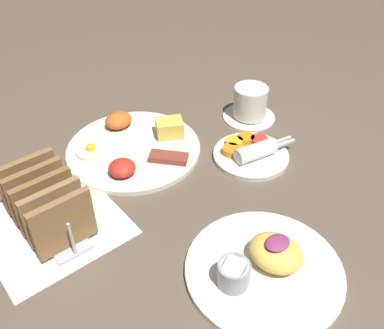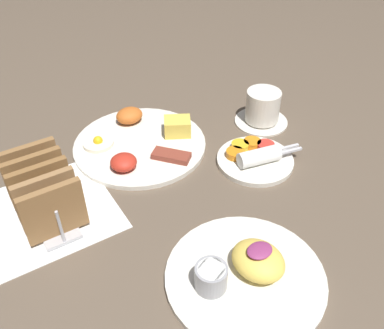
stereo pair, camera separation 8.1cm
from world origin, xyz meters
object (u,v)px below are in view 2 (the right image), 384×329
object	(u,v)px
plate_breakfast	(140,142)
toast_rack	(43,191)
plate_foreground	(245,272)
coffee_cup	(262,109)
plate_condiments	(254,156)

from	to	relation	value
plate_breakfast	toast_rack	world-z (taller)	toast_rack
plate_breakfast	toast_rack	distance (m)	0.25
plate_foreground	coffee_cup	size ratio (longest dim) A/B	2.02
plate_condiments	coffee_cup	size ratio (longest dim) A/B	1.38
plate_breakfast	plate_condiments	bearing A→B (deg)	-44.36
plate_breakfast	plate_foreground	world-z (taller)	plate_foreground
plate_breakfast	toast_rack	size ratio (longest dim) A/B	1.54
plate_condiments	coffee_cup	bearing A→B (deg)	45.11
plate_breakfast	plate_foreground	xyz separation A→B (m)	(-0.02, -0.39, 0.00)
plate_condiments	toast_rack	world-z (taller)	toast_rack
toast_rack	plate_condiments	bearing A→B (deg)	-10.84
plate_breakfast	toast_rack	xyz separation A→B (m)	(-0.23, -0.09, 0.04)
coffee_cup	toast_rack	bearing A→B (deg)	-176.82
toast_rack	coffee_cup	size ratio (longest dim) A/B	1.50
plate_condiments	plate_foreground	bearing A→B (deg)	-131.09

